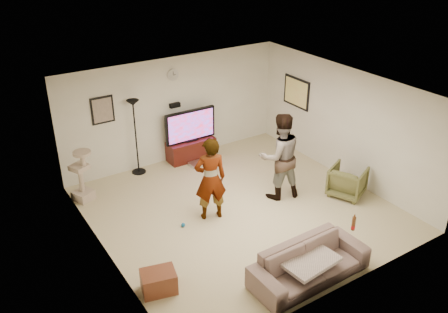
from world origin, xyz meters
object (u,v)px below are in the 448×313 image
person_right (280,156)px  side_table (159,282)px  sofa (310,263)px  armchair (347,181)px  tv (190,125)px  floor_lamp (136,138)px  cat_tree (81,176)px  beer_bottle (354,224)px  person_left (210,179)px  tv_stand (191,149)px

person_right → side_table: 3.67m
sofa → armchair: size_ratio=2.86×
tv → sofa: (-0.51, -4.80, -0.58)m
tv → armchair: 3.83m
floor_lamp → cat_tree: bearing=-161.4°
floor_lamp → armchair: size_ratio=2.48×
sofa → beer_bottle: size_ratio=8.06×
person_right → beer_bottle: size_ratio=7.41×
tv → floor_lamp: floor_lamp is taller
floor_lamp → beer_bottle: size_ratio=7.00×
person_left → sofa: 2.48m
tv → person_right: person_right is taller
beer_bottle → side_table: bearing=161.4°
beer_bottle → cat_tree: bearing=126.6°
beer_bottle → armchair: size_ratio=0.35×
tv → armchair: size_ratio=1.83×
floor_lamp → beer_bottle: 5.17m
side_table → sofa: bearing=-25.6°
beer_bottle → armchair: beer_bottle is taller
tv → floor_lamp: size_ratio=0.74×
cat_tree → armchair: cat_tree is taller
cat_tree → armchair: size_ratio=1.58×
person_left → armchair: person_left is taller
person_right → side_table: (-3.37, -1.25, -0.75)m
cat_tree → beer_bottle: bearing=-53.4°
cat_tree → person_right: (3.50, -2.06, 0.37)m
tv_stand → beer_bottle: bearing=-85.0°
person_right → sofa: bearing=76.0°
tv_stand → tv: bearing=0.0°
person_left → person_right: bearing=-166.0°
floor_lamp → side_table: bearing=-109.2°
cat_tree → tv: bearing=9.0°
floor_lamp → armchair: (3.29, -3.31, -0.55)m
beer_bottle → side_table: (-3.11, 1.04, -0.54)m
sofa → armchair: (2.43, 1.54, 0.03)m
floor_lamp → cat_tree: floor_lamp is taller
tv_stand → sofa: 4.83m
tv → beer_bottle: (0.42, -4.80, -0.16)m
tv → armchair: tv is taller
cat_tree → side_table: 3.34m
sofa → beer_bottle: 1.02m
tv_stand → side_table: (-2.69, -3.76, -0.07)m
tv → cat_tree: 2.87m
tv_stand → person_left: person_left is taller
person_right → tv_stand: bearing=-61.4°
cat_tree → person_left: (1.90, -1.98, 0.29)m
sofa → side_table: sofa is taller
sofa → side_table: size_ratio=3.78×
cat_tree → side_table: cat_tree is taller
person_right → armchair: (1.24, -0.76, -0.61)m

